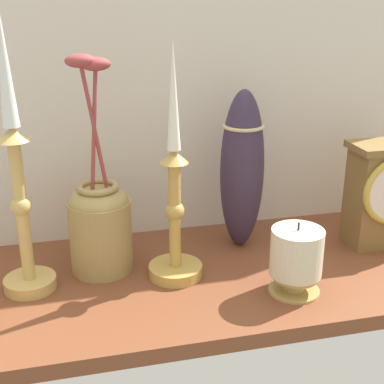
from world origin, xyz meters
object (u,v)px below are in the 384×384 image
candlestick_tall_center (19,186)px  pillar_candle_front (296,258)px  mantel_clock (384,193)px  tall_ceramic_vase (242,170)px  candlestick_tall_left (174,209)px  brass_vase_jar (100,221)px

candlestick_tall_center → pillar_candle_front: 41.62cm
mantel_clock → tall_ceramic_vase: (-24.11, 5.62, 4.37)cm
candlestick_tall_left → tall_ceramic_vase: size_ratio=1.33×
candlestick_tall_center → tall_ceramic_vase: (35.87, 6.98, -2.56)cm
brass_vase_jar → tall_ceramic_vase: size_ratio=1.24×
pillar_candle_front → tall_ceramic_vase: (-2.92, 17.35, 8.41)cm
mantel_clock → candlestick_tall_center: size_ratio=0.43×
brass_vase_jar → candlestick_tall_center: bearing=-162.0°
candlestick_tall_center → tall_ceramic_vase: 36.64cm
mantel_clock → tall_ceramic_vase: size_ratio=0.67×
candlestick_tall_left → tall_ceramic_vase: 15.88cm
mantel_clock → brass_vase_jar: 48.75cm
pillar_candle_front → mantel_clock: bearing=29.0°
candlestick_tall_left → pillar_candle_front: (16.41, -9.39, -5.75)cm
candlestick_tall_center → brass_vase_jar: bearing=18.0°
brass_vase_jar → mantel_clock: bearing=-2.7°
mantel_clock → candlestick_tall_left: (-37.60, -2.33, 1.71)cm
candlestick_tall_center → pillar_candle_front: candlestick_tall_center is taller
tall_ceramic_vase → pillar_candle_front: bearing=-80.4°
pillar_candle_front → candlestick_tall_left: bearing=150.2°
mantel_clock → candlestick_tall_left: 37.71cm
candlestick_tall_left → candlestick_tall_center: bearing=177.5°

